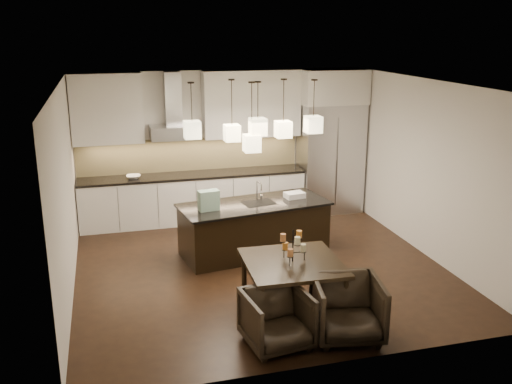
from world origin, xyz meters
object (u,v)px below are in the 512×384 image
object	(u,v)px
refrigerator	(330,158)
island_body	(254,229)
armchair_left	(277,319)
armchair_right	(347,309)
dining_table	(292,287)

from	to	relation	value
refrigerator	island_body	xyz separation A→B (m)	(-2.03, -1.80, -0.67)
armchair_left	refrigerator	bearing A→B (deg)	54.02
refrigerator	armchair_left	bearing A→B (deg)	-118.47
island_body	armchair_right	size ratio (longest dim) A/B	2.84
armchair_right	island_body	bearing A→B (deg)	108.27
island_body	armchair_left	xyz separation A→B (m)	(-0.47, -2.81, -0.07)
island_body	armchair_left	bearing A→B (deg)	-108.17
island_body	armchair_left	world-z (taller)	island_body
dining_table	armchair_left	distance (m)	0.82
dining_table	armchair_left	xyz separation A→B (m)	(-0.42, -0.71, -0.02)
island_body	dining_table	size ratio (longest dim) A/B	1.92
dining_table	armchair_right	bearing A→B (deg)	-56.93
refrigerator	armchair_right	bearing A→B (deg)	-109.44
refrigerator	island_body	size ratio (longest dim) A/B	0.93
dining_table	armchair_right	size ratio (longest dim) A/B	1.48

